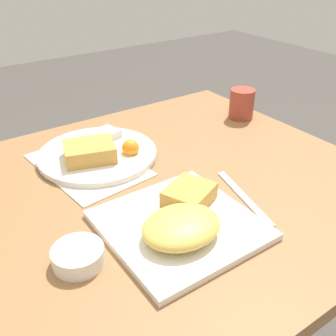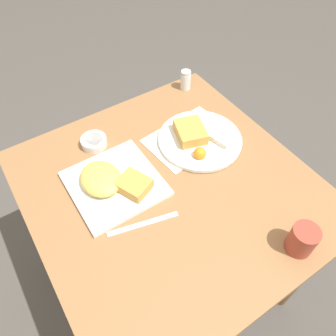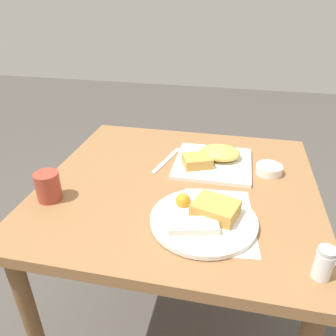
{
  "view_description": "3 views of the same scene",
  "coord_description": "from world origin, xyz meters",
  "views": [
    {
      "loc": [
        -0.46,
        -0.63,
        1.25
      ],
      "look_at": [
        -0.03,
        -0.01,
        0.81
      ],
      "focal_mm": 42.0,
      "sensor_mm": 36.0,
      "label": 1
    },
    {
      "loc": [
        0.52,
        -0.35,
        1.62
      ],
      "look_at": [
        -0.04,
        0.02,
        0.8
      ],
      "focal_mm": 35.0,
      "sensor_mm": 36.0,
      "label": 2
    },
    {
      "loc": [
        -0.16,
        0.93,
        1.35
      ],
      "look_at": [
        0.04,
        -0.0,
        0.81
      ],
      "focal_mm": 35.0,
      "sensor_mm": 36.0,
      "label": 3
    }
  ],
  "objects": [
    {
      "name": "menu_card",
      "position": [
        -0.14,
        0.18,
        0.76
      ],
      "size": [
        0.23,
        0.32,
        0.0
      ],
      "rotation": [
        0.0,
        0.0,
        0.11
      ],
      "color": "beige",
      "rests_on": "dining_table"
    },
    {
      "name": "sauce_ramekin",
      "position": [
        -0.3,
        -0.13,
        0.78
      ],
      "size": [
        0.09,
        0.09,
        0.03
      ],
      "color": "white",
      "rests_on": "dining_table"
    },
    {
      "name": "coffee_mug",
      "position": [
        0.38,
        0.18,
        0.81
      ],
      "size": [
        0.08,
        0.08,
        0.09
      ],
      "color": "#9E3D2D",
      "rests_on": "dining_table"
    },
    {
      "name": "butter_knife",
      "position": [
        0.07,
        -0.15,
        0.76
      ],
      "size": [
        0.07,
        0.22,
        0.0
      ],
      "rotation": [
        0.0,
        0.0,
        1.33
      ],
      "color": "silver",
      "rests_on": "dining_table"
    },
    {
      "name": "plate_square_near",
      "position": [
        -0.1,
        -0.16,
        0.78
      ],
      "size": [
        0.28,
        0.28,
        0.06
      ],
      "color": "white",
      "rests_on": "dining_table"
    },
    {
      "name": "plate_oval_far",
      "position": [
        -0.11,
        0.19,
        0.78
      ],
      "size": [
        0.3,
        0.3,
        0.05
      ],
      "color": "white",
      "rests_on": "menu_card"
    },
    {
      "name": "dining_table",
      "position": [
        0.0,
        0.0,
        0.67
      ],
      "size": [
        0.91,
        0.87,
        0.76
      ],
      "color": "olive",
      "rests_on": "ground_plane"
    }
  ]
}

